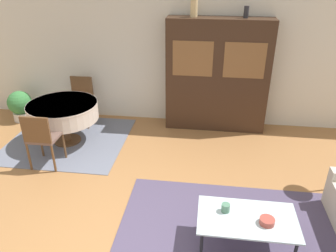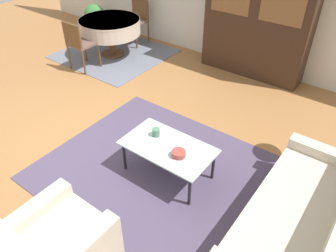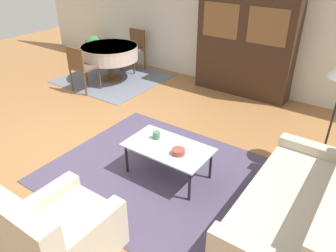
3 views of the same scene
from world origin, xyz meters
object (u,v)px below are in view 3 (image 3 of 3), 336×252
(potted_plant, at_px, (94,47))
(dining_chair_near, at_px, (81,66))
(cup, at_px, (156,135))
(bowl, at_px, (178,152))
(couch, at_px, (298,210))
(armchair, at_px, (59,235))
(dining_table, at_px, (110,53))
(coffee_table, at_px, (168,149))
(display_cabinet, at_px, (245,41))
(dining_chair_far, at_px, (134,47))

(potted_plant, bearing_deg, dining_chair_near, -50.67)
(dining_chair_near, bearing_deg, cup, -23.61)
(bowl, bearing_deg, couch, 1.53)
(armchair, xyz_separation_m, dining_chair_near, (-2.94, 2.95, 0.24))
(dining_table, distance_m, potted_plant, 1.52)
(coffee_table, xyz_separation_m, bowl, (0.20, -0.06, 0.07))
(coffee_table, bearing_deg, armchair, -93.30)
(couch, height_order, display_cabinet, display_cabinet)
(couch, distance_m, display_cabinet, 3.80)
(cup, height_order, potted_plant, potted_plant)
(bowl, height_order, potted_plant, potted_plant)
(dining_table, bearing_deg, bowl, -34.07)
(armchair, relative_size, dining_chair_near, 0.98)
(potted_plant, bearing_deg, cup, -34.41)
(dining_chair_far, bearing_deg, display_cabinet, -176.64)
(coffee_table, relative_size, dining_table, 0.90)
(armchair, relative_size, cup, 9.24)
(potted_plant, bearing_deg, display_cabinet, 3.32)
(display_cabinet, height_order, dining_chair_near, display_cabinet)
(coffee_table, xyz_separation_m, cup, (-0.24, 0.08, 0.09))
(coffee_table, relative_size, cup, 11.08)
(couch, bearing_deg, potted_plant, 64.15)
(armchair, xyz_separation_m, coffee_table, (0.10, 1.65, 0.10))
(couch, height_order, armchair, couch)
(dining_chair_far, xyz_separation_m, potted_plant, (-1.29, -0.07, -0.21))
(potted_plant, bearing_deg, bowl, -33.00)
(couch, relative_size, bowl, 12.45)
(couch, height_order, coffee_table, couch)
(display_cabinet, relative_size, cup, 21.32)
(bowl, bearing_deg, potted_plant, 147.00)
(dining_chair_far, height_order, potted_plant, dining_chair_far)
(couch, xyz_separation_m, dining_chair_far, (-4.69, 2.97, 0.24))
(bowl, bearing_deg, dining_chair_far, 137.02)
(display_cabinet, xyz_separation_m, dining_chair_near, (-2.66, -1.81, -0.50))
(armchair, relative_size, bowl, 5.59)
(armchair, bearing_deg, couch, 42.92)
(dining_chair_near, height_order, dining_chair_far, same)
(dining_table, relative_size, dining_chair_far, 1.32)
(dining_chair_near, bearing_deg, potted_plant, 129.33)
(coffee_table, relative_size, potted_plant, 1.73)
(potted_plant, bearing_deg, dining_table, -30.19)
(display_cabinet, bearing_deg, bowl, -79.84)
(dining_table, distance_m, dining_chair_far, 0.83)
(dining_chair_near, xyz_separation_m, dining_chair_far, (0.00, 1.65, 0.00))
(armchair, height_order, coffee_table, armchair)
(cup, bearing_deg, bowl, -17.64)
(armchair, height_order, potted_plant, armchair)
(armchair, bearing_deg, potted_plant, 133.06)
(potted_plant, bearing_deg, coffee_table, -33.60)
(display_cabinet, distance_m, dining_table, 2.87)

